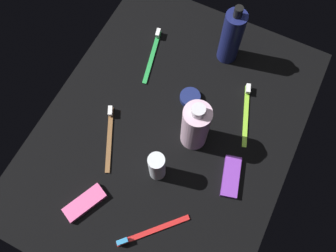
{
  "coord_description": "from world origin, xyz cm",
  "views": [
    {
      "loc": [
        -30.09,
        -14.96,
        86.01
      ],
      "look_at": [
        0.0,
        0.0,
        3.0
      ],
      "focal_mm": 37.51,
      "sensor_mm": 36.0,
      "label": 1
    }
  ],
  "objects_px": {
    "bodywash_bottle": "(195,126)",
    "toothbrush_brown": "(109,135)",
    "lotion_bottle": "(231,37)",
    "toothbrush_red": "(149,232)",
    "toothbrush_lime": "(246,111)",
    "snack_bar_pink": "(85,203)",
    "cream_tin_left": "(190,97)",
    "deodorant_stick": "(157,167)",
    "snack_bar_purple": "(231,177)",
    "toothbrush_green": "(153,53)"
  },
  "relations": [
    {
      "from": "bodywash_bottle",
      "to": "toothbrush_brown",
      "type": "bearing_deg",
      "value": 114.74
    },
    {
      "from": "bodywash_bottle",
      "to": "lotion_bottle",
      "type": "bearing_deg",
      "value": 4.34
    },
    {
      "from": "toothbrush_brown",
      "to": "toothbrush_red",
      "type": "relative_size",
      "value": 1.2
    },
    {
      "from": "toothbrush_lime",
      "to": "toothbrush_red",
      "type": "distance_m",
      "value": 0.4
    },
    {
      "from": "bodywash_bottle",
      "to": "toothbrush_red",
      "type": "bearing_deg",
      "value": -178.59
    },
    {
      "from": "snack_bar_pink",
      "to": "cream_tin_left",
      "type": "bearing_deg",
      "value": 8.89
    },
    {
      "from": "snack_bar_pink",
      "to": "cream_tin_left",
      "type": "distance_m",
      "value": 0.39
    },
    {
      "from": "bodywash_bottle",
      "to": "cream_tin_left",
      "type": "bearing_deg",
      "value": 29.32
    },
    {
      "from": "bodywash_bottle",
      "to": "snack_bar_pink",
      "type": "relative_size",
      "value": 1.73
    },
    {
      "from": "deodorant_stick",
      "to": "cream_tin_left",
      "type": "xyz_separation_m",
      "value": [
        0.22,
        0.01,
        -0.05
      ]
    },
    {
      "from": "toothbrush_red",
      "to": "snack_bar_purple",
      "type": "bearing_deg",
      "value": -30.37
    },
    {
      "from": "bodywash_bottle",
      "to": "toothbrush_lime",
      "type": "height_order",
      "value": "bodywash_bottle"
    },
    {
      "from": "toothbrush_lime",
      "to": "toothbrush_green",
      "type": "bearing_deg",
      "value": 80.36
    },
    {
      "from": "lotion_bottle",
      "to": "bodywash_bottle",
      "type": "relative_size",
      "value": 1.11
    },
    {
      "from": "toothbrush_brown",
      "to": "cream_tin_left",
      "type": "xyz_separation_m",
      "value": [
        0.19,
        -0.14,
        0.0
      ]
    },
    {
      "from": "deodorant_stick",
      "to": "toothbrush_red",
      "type": "bearing_deg",
      "value": -160.98
    },
    {
      "from": "deodorant_stick",
      "to": "snack_bar_pink",
      "type": "distance_m",
      "value": 0.2
    },
    {
      "from": "snack_bar_pink",
      "to": "toothbrush_lime",
      "type": "bearing_deg",
      "value": -7.8
    },
    {
      "from": "bodywash_bottle",
      "to": "toothbrush_green",
      "type": "relative_size",
      "value": 1.01
    },
    {
      "from": "bodywash_bottle",
      "to": "toothbrush_brown",
      "type": "relative_size",
      "value": 1.08
    },
    {
      "from": "lotion_bottle",
      "to": "deodorant_stick",
      "type": "xyz_separation_m",
      "value": [
        -0.4,
        0.02,
        -0.03
      ]
    },
    {
      "from": "toothbrush_green",
      "to": "snack_bar_pink",
      "type": "relative_size",
      "value": 1.71
    },
    {
      "from": "lotion_bottle",
      "to": "toothbrush_lime",
      "type": "height_order",
      "value": "lotion_bottle"
    },
    {
      "from": "toothbrush_lime",
      "to": "toothbrush_brown",
      "type": "relative_size",
      "value": 1.05
    },
    {
      "from": "snack_bar_pink",
      "to": "bodywash_bottle",
      "type": "bearing_deg",
      "value": -5.94
    },
    {
      "from": "lotion_bottle",
      "to": "snack_bar_pink",
      "type": "height_order",
      "value": "lotion_bottle"
    },
    {
      "from": "lotion_bottle",
      "to": "deodorant_stick",
      "type": "distance_m",
      "value": 0.4
    },
    {
      "from": "toothbrush_green",
      "to": "snack_bar_pink",
      "type": "distance_m",
      "value": 0.46
    },
    {
      "from": "toothbrush_red",
      "to": "toothbrush_brown",
      "type": "bearing_deg",
      "value": 50.24
    },
    {
      "from": "deodorant_stick",
      "to": "toothbrush_lime",
      "type": "relative_size",
      "value": 0.62
    },
    {
      "from": "snack_bar_purple",
      "to": "cream_tin_left",
      "type": "xyz_separation_m",
      "value": [
        0.15,
        0.18,
        0.0
      ]
    },
    {
      "from": "toothbrush_green",
      "to": "cream_tin_left",
      "type": "height_order",
      "value": "toothbrush_green"
    },
    {
      "from": "toothbrush_red",
      "to": "snack_bar_pink",
      "type": "xyz_separation_m",
      "value": [
        -0.01,
        0.17,
        0.0
      ]
    },
    {
      "from": "lotion_bottle",
      "to": "snack_bar_purple",
      "type": "relative_size",
      "value": 1.92
    },
    {
      "from": "lotion_bottle",
      "to": "toothbrush_green",
      "type": "relative_size",
      "value": 1.12
    },
    {
      "from": "bodywash_bottle",
      "to": "toothbrush_red",
      "type": "height_order",
      "value": "bodywash_bottle"
    },
    {
      "from": "deodorant_stick",
      "to": "toothbrush_brown",
      "type": "bearing_deg",
      "value": 78.3
    },
    {
      "from": "toothbrush_brown",
      "to": "toothbrush_green",
      "type": "bearing_deg",
      "value": 2.97
    },
    {
      "from": "toothbrush_red",
      "to": "snack_bar_pink",
      "type": "bearing_deg",
      "value": 93.07
    },
    {
      "from": "toothbrush_lime",
      "to": "toothbrush_brown",
      "type": "height_order",
      "value": "same"
    },
    {
      "from": "lotion_bottle",
      "to": "snack_bar_purple",
      "type": "bearing_deg",
      "value": -155.47
    },
    {
      "from": "toothbrush_lime",
      "to": "toothbrush_brown",
      "type": "bearing_deg",
      "value": 126.92
    },
    {
      "from": "toothbrush_red",
      "to": "snack_bar_purple",
      "type": "relative_size",
      "value": 1.33
    },
    {
      "from": "toothbrush_lime",
      "to": "snack_bar_pink",
      "type": "bearing_deg",
      "value": 147.11
    },
    {
      "from": "lotion_bottle",
      "to": "toothbrush_red",
      "type": "distance_m",
      "value": 0.54
    },
    {
      "from": "snack_bar_purple",
      "to": "bodywash_bottle",
      "type": "bearing_deg",
      "value": 51.83
    },
    {
      "from": "deodorant_stick",
      "to": "toothbrush_lime",
      "type": "height_order",
      "value": "deodorant_stick"
    },
    {
      "from": "toothbrush_red",
      "to": "cream_tin_left",
      "type": "relative_size",
      "value": 2.47
    },
    {
      "from": "snack_bar_pink",
      "to": "snack_bar_purple",
      "type": "relative_size",
      "value": 1.0
    },
    {
      "from": "deodorant_stick",
      "to": "snack_bar_purple",
      "type": "xyz_separation_m",
      "value": [
        0.07,
        -0.17,
        -0.05
      ]
    }
  ]
}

